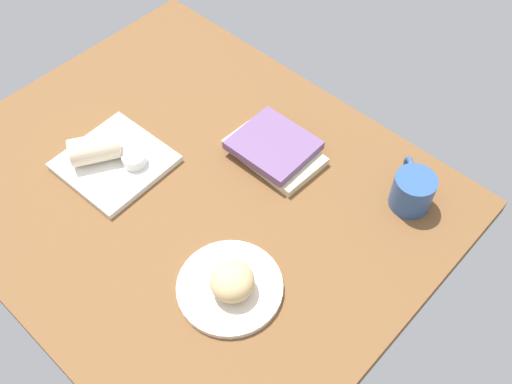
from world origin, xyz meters
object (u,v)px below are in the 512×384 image
(round_plate, at_px, (230,287))
(sauce_cup, at_px, (134,159))
(square_plate, at_px, (115,162))
(book_stack, at_px, (274,149))
(scone_pastry, at_px, (232,282))
(coffee_mug, at_px, (412,190))
(breakfast_wrap, at_px, (95,149))

(round_plate, distance_m, sauce_cup, 0.39)
(round_plate, xyz_separation_m, square_plate, (-0.42, 0.05, 0.00))
(square_plate, height_order, sauce_cup, sauce_cup)
(book_stack, bearing_deg, sauce_cup, -130.17)
(scone_pastry, xyz_separation_m, sauce_cup, (-0.39, 0.08, -0.02))
(sauce_cup, bearing_deg, coffee_mug, 33.86)
(breakfast_wrap, bearing_deg, sauce_cup, -115.81)
(round_plate, bearing_deg, sauce_cup, 168.68)
(breakfast_wrap, bearing_deg, square_plate, -115.81)
(round_plate, bearing_deg, breakfast_wrap, 176.68)
(round_plate, relative_size, breakfast_wrap, 1.92)
(square_plate, height_order, breakfast_wrap, breakfast_wrap)
(round_plate, xyz_separation_m, scone_pastry, (0.01, -0.00, 0.04))
(breakfast_wrap, bearing_deg, scone_pastry, -152.75)
(breakfast_wrap, bearing_deg, coffee_mug, -115.47)
(scone_pastry, xyz_separation_m, coffee_mug, (0.13, 0.42, -0.00))
(scone_pastry, bearing_deg, square_plate, 173.36)
(round_plate, bearing_deg, scone_pastry, -9.93)
(square_plate, bearing_deg, book_stack, 47.66)
(round_plate, relative_size, coffee_mug, 1.84)
(scone_pastry, bearing_deg, round_plate, 170.07)
(sauce_cup, distance_m, breakfast_wrap, 0.09)
(round_plate, bearing_deg, coffee_mug, 71.88)
(coffee_mug, bearing_deg, scone_pastry, -106.81)
(scone_pastry, relative_size, sauce_cup, 1.59)
(sauce_cup, height_order, book_stack, same)
(square_plate, distance_m, sauce_cup, 0.05)
(square_plate, relative_size, book_stack, 1.00)
(scone_pastry, distance_m, book_stack, 0.37)
(sauce_cup, distance_m, coffee_mug, 0.62)
(round_plate, xyz_separation_m, sauce_cup, (-0.38, 0.08, 0.02))
(square_plate, xyz_separation_m, coffee_mug, (0.56, 0.37, 0.04))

